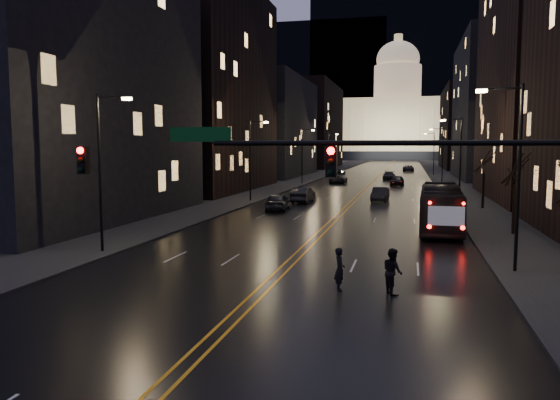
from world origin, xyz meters
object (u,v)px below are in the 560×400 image
Objects in this scene: traffic_signal at (408,178)px; oncoming_car_b at (303,195)px; pedestrian_a at (340,269)px; oncoming_car_a at (278,202)px; receding_car_a at (380,194)px; pedestrian_b at (393,271)px; bus at (441,208)px.

traffic_signal is 3.37× the size of oncoming_car_b.
pedestrian_a is (8.39, -35.60, 0.08)m from oncoming_car_b.
pedestrian_a reaches higher than oncoming_car_a.
receding_car_a is (9.16, 10.82, -0.06)m from oncoming_car_a.
oncoming_car_b is 1.08× the size of receding_car_a.
traffic_signal is 8.95× the size of pedestrian_b.
traffic_signal is at bearing -93.81° from bus.
oncoming_car_a is at bearing -127.30° from receding_car_a.
bus is at bearing 129.59° from oncoming_car_b.
pedestrian_b is (-2.89, -18.45, -0.71)m from bus.
oncoming_car_b is at bearing 105.28° from traffic_signal.
oncoming_car_a is 1.03× the size of receding_car_a.
bus is 2.34× the size of oncoming_car_b.
receding_car_a is 38.85m from pedestrian_b.
pedestrian_a is at bearing 63.90° from pedestrian_b.
oncoming_car_b is at bearing -9.56° from pedestrian_b.
oncoming_car_b is (-11.09, 40.60, -4.26)m from traffic_signal.
pedestrian_a is at bearing -86.67° from receding_car_a.
oncoming_car_a is (-14.49, 9.51, -0.83)m from bus.
pedestrian_b is (10.57, -35.60, 0.12)m from oncoming_car_b.
oncoming_car_b is 8.73m from receding_car_a.
bus is 6.21× the size of pedestrian_b.
pedestrian_b is at bearing -109.40° from pedestrian_a.
pedestrian_a is at bearing -103.43° from bus.
oncoming_car_a is at bearing 83.78° from oncoming_car_b.
traffic_signal is 42.30m from oncoming_car_b.
bus is 21.82m from oncoming_car_b.
bus is at bearing -35.01° from pedestrian_b.
receding_car_a is 2.57× the size of pedestrian_a.
pedestrian_b is (-0.52, 5.00, -4.14)m from traffic_signal.
receding_car_a is (-5.34, 20.32, -0.89)m from bus.
pedestrian_a reaches higher than oncoming_car_b.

